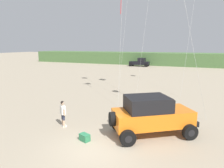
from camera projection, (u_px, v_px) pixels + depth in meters
The scene contains 6 objects.
ground_plane at pixel (94, 149), 10.26m from camera, with size 220.00×220.00×0.00m, color tan.
dune_ridge at pixel (197, 60), 50.16m from camera, with size 90.00×7.51×3.07m, color #4C703D.
jeep at pixel (151, 115), 11.70m from camera, with size 4.93×4.41×2.26m.
person_watching at pixel (63, 112), 12.91m from camera, with size 0.52×0.46×1.67m.
cooler_box at pixel (85, 137), 11.13m from camera, with size 0.56×0.36×0.38m, color #2D7F51.
distant_pickup at pixel (140, 62), 49.51m from camera, with size 4.61×2.40×1.98m.
Camera 1 is at (4.42, -8.43, 5.07)m, focal length 33.38 mm.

